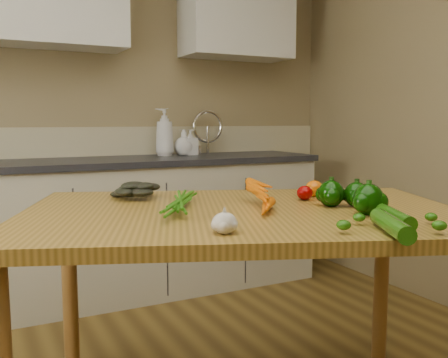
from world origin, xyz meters
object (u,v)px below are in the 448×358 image
at_px(garlic_bulb, 224,223).
at_px(tomato_b, 314,189).
at_px(pepper_b, 356,195).
at_px(zucchini_a, 395,217).
at_px(soap_bottle_a, 165,132).
at_px(soap_bottle_b, 191,142).
at_px(table, 243,235).
at_px(zucchini_b, 391,225).
at_px(soap_bottle_c, 184,142).
at_px(pepper_a, 331,194).
at_px(carrot_bunch, 236,198).
at_px(leafy_greens, 133,185).
at_px(tomato_a, 305,193).
at_px(tomato_c, 359,191).
at_px(pepper_c, 368,200).

height_order(garlic_bulb, tomato_b, tomato_b).
xyz_separation_m(pepper_b, zucchini_a, (-0.11, -0.30, -0.02)).
relative_size(soap_bottle_a, soap_bottle_b, 1.80).
bearing_deg(table, zucchini_a, -35.69).
relative_size(garlic_bulb, zucchini_b, 0.27).
bearing_deg(zucchini_b, table, 108.66).
height_order(table, pepper_b, pepper_b).
bearing_deg(soap_bottle_c, soap_bottle_a, -89.25).
distance_m(soap_bottle_b, pepper_a, 1.85).
bearing_deg(carrot_bunch, soap_bottle_c, 95.09).
bearing_deg(table, leafy_greens, 144.79).
xyz_separation_m(pepper_a, tomato_a, (0.00, 0.16, -0.02)).
bearing_deg(leafy_greens, soap_bottle_c, 59.96).
distance_m(leafy_greens, tomato_c, 0.92).
relative_size(soap_bottle_a, pepper_c, 3.16).
distance_m(leafy_greens, tomato_a, 0.69).
height_order(tomato_b, zucchini_b, tomato_b).
height_order(pepper_a, tomato_b, pepper_a).
bearing_deg(soap_bottle_a, tomato_a, 32.95).
distance_m(tomato_b, zucchini_b, 0.69).
relative_size(carrot_bunch, pepper_c, 2.76).
bearing_deg(leafy_greens, garlic_bulb, -86.49).
distance_m(table, tomato_a, 0.35).
relative_size(soap_bottle_b, carrot_bunch, 0.63).
bearing_deg(zucchini_b, soap_bottle_b, 81.07).
bearing_deg(carrot_bunch, garlic_bulb, -101.17).
height_order(leafy_greens, tomato_b, leafy_greens).
relative_size(pepper_a, pepper_b, 1.07).
xyz_separation_m(leafy_greens, tomato_c, (0.81, -0.43, -0.02)).
distance_m(table, soap_bottle_a, 1.81).
bearing_deg(soap_bottle_b, table, 157.14).
relative_size(table, tomato_c, 25.69).
relative_size(soap_bottle_b, pepper_b, 2.03).
height_order(soap_bottle_c, tomato_a, soap_bottle_c).
bearing_deg(pepper_b, pepper_a, 150.75).
distance_m(soap_bottle_b, tomato_c, 1.75).
bearing_deg(tomato_a, soap_bottle_b, 82.61).
bearing_deg(pepper_b, tomato_a, 111.03).
bearing_deg(carrot_bunch, leafy_greens, 145.37).
height_order(pepper_b, tomato_b, pepper_b).
bearing_deg(table, tomato_b, 38.51).
height_order(pepper_a, pepper_c, pepper_c).
distance_m(table, soap_bottle_c, 1.83).
bearing_deg(pepper_c, leafy_greens, 130.51).
distance_m(soap_bottle_b, pepper_c, 2.03).
bearing_deg(tomato_c, zucchini_b, -124.08).
bearing_deg(soap_bottle_a, soap_bottle_b, 120.31).
bearing_deg(pepper_c, garlic_bulb, -176.81).
distance_m(garlic_bulb, zucchini_a, 0.53).
bearing_deg(carrot_bunch, table, -43.62).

